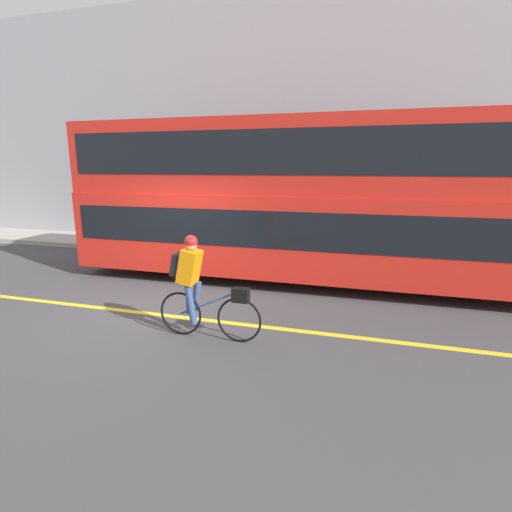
{
  "coord_description": "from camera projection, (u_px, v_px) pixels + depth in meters",
  "views": [
    {
      "loc": [
        4.14,
        -6.39,
        2.73
      ],
      "look_at": [
        1.99,
        0.84,
        1.02
      ],
      "focal_mm": 28.0,
      "sensor_mm": 36.0,
      "label": 1
    }
  ],
  "objects": [
    {
      "name": "cyclist_on_bike",
      "position": [
        198.0,
        284.0,
        6.32
      ],
      "size": [
        1.74,
        0.32,
        1.68
      ],
      "color": "black",
      "rests_on": "ground_plane"
    },
    {
      "name": "bus",
      "position": [
        303.0,
        195.0,
        9.28
      ],
      "size": [
        10.87,
        2.45,
        3.74
      ],
      "color": "black",
      "rests_on": "ground_plane"
    },
    {
      "name": "trash_bin",
      "position": [
        169.0,
        232.0,
        13.42
      ],
      "size": [
        0.45,
        0.45,
        0.81
      ],
      "color": "#515156",
      "rests_on": "sidewalk_curb"
    },
    {
      "name": "sidewalk_curb",
      "position": [
        239.0,
        249.0,
        12.95
      ],
      "size": [
        60.0,
        2.1,
        0.16
      ],
      "color": "#A8A399",
      "rests_on": "ground_plane"
    },
    {
      "name": "building_facade",
      "position": [
        250.0,
        125.0,
        13.2
      ],
      "size": [
        60.0,
        0.3,
        8.09
      ],
      "color": "#9E9EA3",
      "rests_on": "ground_plane"
    },
    {
      "name": "road_center_line",
      "position": [
        141.0,
        312.0,
        7.59
      ],
      "size": [
        50.0,
        0.14,
        0.01
      ],
      "primitive_type": "cube",
      "color": "yellow",
      "rests_on": "ground_plane"
    },
    {
      "name": "ground_plane",
      "position": [
        145.0,
        310.0,
        7.73
      ],
      "size": [
        80.0,
        80.0,
        0.0
      ],
      "primitive_type": "plane",
      "color": "#424244"
    }
  ]
}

